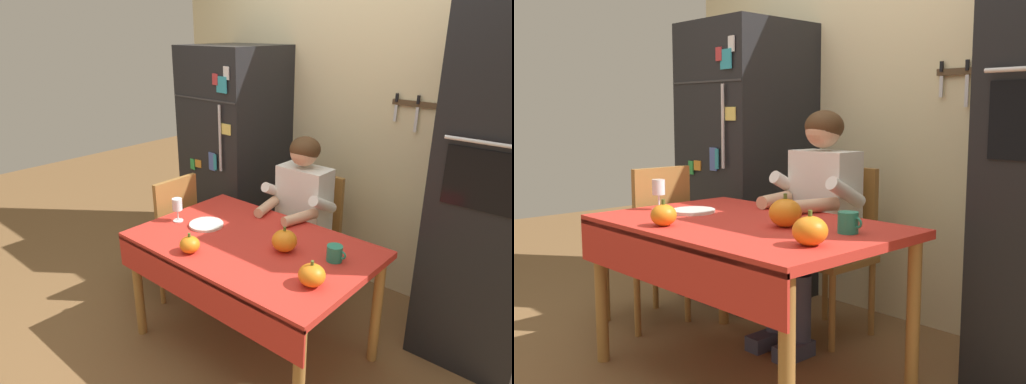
% 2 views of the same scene
% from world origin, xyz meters
% --- Properties ---
extents(ground_plane, '(10.00, 10.00, 0.00)m').
position_xyz_m(ground_plane, '(0.00, 0.00, 0.00)').
color(ground_plane, brown).
rests_on(ground_plane, ground).
extents(back_wall_assembly, '(3.70, 0.13, 2.60)m').
position_xyz_m(back_wall_assembly, '(0.05, 1.35, 1.30)').
color(back_wall_assembly, beige).
rests_on(back_wall_assembly, ground).
extents(refrigerator, '(0.68, 0.71, 1.80)m').
position_xyz_m(refrigerator, '(-0.95, 0.96, 0.90)').
color(refrigerator, black).
rests_on(refrigerator, ground).
extents(dining_table, '(1.40, 0.90, 0.74)m').
position_xyz_m(dining_table, '(0.00, 0.08, 0.66)').
color(dining_table, '#9E6B33').
rests_on(dining_table, ground).
extents(chair_behind_person, '(0.40, 0.40, 0.93)m').
position_xyz_m(chair_behind_person, '(-0.09, 0.87, 0.51)').
color(chair_behind_person, '#9E6B33').
rests_on(chair_behind_person, ground).
extents(seated_person, '(0.47, 0.55, 1.25)m').
position_xyz_m(seated_person, '(-0.09, 0.68, 0.74)').
color(seated_person, '#38384C').
rests_on(seated_person, ground).
extents(chair_left_side, '(0.40, 0.40, 0.93)m').
position_xyz_m(chair_left_side, '(-0.90, 0.18, 0.51)').
color(chair_left_side, '#9E6B33').
rests_on(chair_left_side, ground).
extents(coffee_mug, '(0.11, 0.09, 0.09)m').
position_xyz_m(coffee_mug, '(0.49, 0.23, 0.78)').
color(coffee_mug, '#237F66').
rests_on(coffee_mug, dining_table).
extents(wine_glass, '(0.07, 0.07, 0.16)m').
position_xyz_m(wine_glass, '(-0.56, 0.01, 0.85)').
color(wine_glass, white).
rests_on(wine_glass, dining_table).
extents(pumpkin_large, '(0.14, 0.14, 0.15)m').
position_xyz_m(pumpkin_large, '(0.21, 0.14, 0.80)').
color(pumpkin_large, orange).
rests_on(pumpkin_large, dining_table).
extents(pumpkin_medium, '(0.14, 0.14, 0.13)m').
position_xyz_m(pumpkin_medium, '(0.53, -0.06, 0.80)').
color(pumpkin_medium, orange).
rests_on(pumpkin_medium, dining_table).
extents(pumpkin_small, '(0.11, 0.11, 0.12)m').
position_xyz_m(pumpkin_small, '(-0.18, -0.23, 0.79)').
color(pumpkin_small, orange).
rests_on(pumpkin_small, dining_table).
extents(serving_tray, '(0.22, 0.22, 0.02)m').
position_xyz_m(serving_tray, '(-0.37, 0.08, 0.75)').
color(serving_tray, silver).
rests_on(serving_tray, dining_table).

